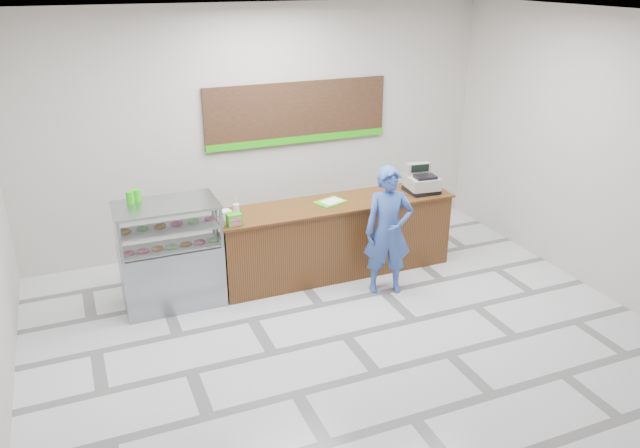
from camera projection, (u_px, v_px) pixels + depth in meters
name	position (u px, v px, depth m)	size (l,w,h in m)	color
floor	(346.00, 336.00, 7.17)	(7.00, 7.00, 0.00)	silver
back_wall	(261.00, 129.00, 9.06)	(7.00, 7.00, 0.00)	#BBB5AB
ceiling	(352.00, 17.00, 5.83)	(7.00, 7.00, 0.00)	silver
sales_counter	(335.00, 238.00, 8.49)	(3.26, 0.76, 1.03)	#5A3817
display_case	(170.00, 254.00, 7.64)	(1.22, 0.72, 1.33)	gray
menu_board	(298.00, 114.00, 9.15)	(2.80, 0.06, 0.90)	black
cash_register	(421.00, 182.00, 8.64)	(0.45, 0.47, 0.38)	black
card_terminal	(413.00, 192.00, 8.61)	(0.07, 0.15, 0.04)	black
serving_tray	(331.00, 202.00, 8.27)	(0.46, 0.39, 0.02)	#43B917
napkin_box	(226.00, 215.00, 7.74)	(0.13, 0.13, 0.11)	white
straw_cup	(236.00, 209.00, 7.91)	(0.08, 0.08, 0.12)	silver
promo_box	(234.00, 220.00, 7.51)	(0.17, 0.12, 0.15)	#24B60F
donut_decal	(380.00, 197.00, 8.47)	(0.16, 0.16, 0.00)	#D15284
green_cup_left	(130.00, 197.00, 7.38)	(0.10, 0.10, 0.15)	#24B60F
green_cup_right	(137.00, 196.00, 7.44)	(0.10, 0.10, 0.15)	#24B60F
customer	(388.00, 231.00, 7.88)	(0.61, 0.40, 1.68)	#3352A1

